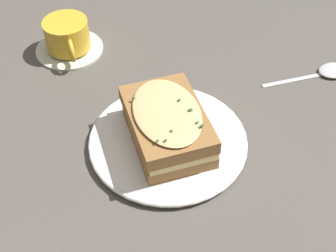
{
  "coord_description": "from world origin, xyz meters",
  "views": [
    {
      "loc": [
        0.31,
        0.36,
        0.54
      ],
      "look_at": [
        0.01,
        0.01,
        0.04
      ],
      "focal_mm": 50.0,
      "sensor_mm": 36.0,
      "label": 1
    }
  ],
  "objects_px": {
    "dinner_plate": "(168,141)",
    "sandwich": "(168,125)",
    "spoon": "(329,71)",
    "teacup_with_saucer": "(67,38)"
  },
  "relations": [
    {
      "from": "teacup_with_saucer",
      "to": "spoon",
      "type": "bearing_deg",
      "value": 63.69
    },
    {
      "from": "dinner_plate",
      "to": "teacup_with_saucer",
      "type": "distance_m",
      "value": 0.3
    },
    {
      "from": "sandwich",
      "to": "spoon",
      "type": "bearing_deg",
      "value": 170.19
    },
    {
      "from": "teacup_with_saucer",
      "to": "sandwich",
      "type": "bearing_deg",
      "value": 19.73
    },
    {
      "from": "dinner_plate",
      "to": "sandwich",
      "type": "relative_size",
      "value": 1.31
    },
    {
      "from": "dinner_plate",
      "to": "sandwich",
      "type": "distance_m",
      "value": 0.04
    },
    {
      "from": "spoon",
      "to": "dinner_plate",
      "type": "bearing_deg",
      "value": -75.82
    },
    {
      "from": "teacup_with_saucer",
      "to": "spoon",
      "type": "xyz_separation_m",
      "value": [
        -0.31,
        0.35,
        -0.02
      ]
    },
    {
      "from": "spoon",
      "to": "sandwich",
      "type": "bearing_deg",
      "value": -75.53
    },
    {
      "from": "sandwich",
      "to": "spoon",
      "type": "xyz_separation_m",
      "value": [
        -0.33,
        0.06,
        -0.04
      ]
    }
  ]
}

